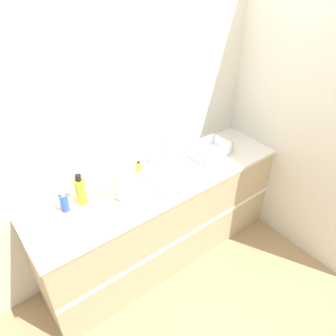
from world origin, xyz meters
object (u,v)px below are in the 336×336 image
(dish_rack, at_px, (209,151))
(soap_dispenser, at_px, (139,167))
(sink, at_px, (173,173))
(paper_towel_roll, at_px, (122,185))
(bottle_yellow, at_px, (81,191))
(bottle_blue, at_px, (64,202))

(dish_rack, relative_size, soap_dispenser, 3.47)
(sink, xyz_separation_m, soap_dispenser, (-0.20, 0.22, 0.03))
(paper_towel_roll, bearing_deg, bottle_yellow, 154.96)
(sink, relative_size, paper_towel_roll, 1.97)
(sink, bearing_deg, dish_rack, 5.89)
(sink, height_order, bottle_yellow, bottle_yellow)
(dish_rack, distance_m, bottle_blue, 1.39)
(paper_towel_roll, xyz_separation_m, dish_rack, (0.96, 0.03, -0.08))
(dish_rack, bearing_deg, bottle_yellow, 175.37)
(bottle_yellow, xyz_separation_m, soap_dispenser, (0.57, 0.08, -0.07))
(dish_rack, xyz_separation_m, soap_dispenser, (-0.67, 0.18, 0.01))
(bottle_yellow, bearing_deg, paper_towel_roll, -25.04)
(paper_towel_roll, bearing_deg, sink, -1.99)
(dish_rack, bearing_deg, sink, -174.11)
(sink, xyz_separation_m, bottle_yellow, (-0.77, 0.15, 0.10))
(sink, xyz_separation_m, paper_towel_roll, (-0.49, 0.02, 0.10))
(paper_towel_roll, relative_size, bottle_blue, 1.34)
(sink, xyz_separation_m, bottle_blue, (-0.91, 0.14, 0.06))
(paper_towel_roll, distance_m, dish_rack, 0.96)
(paper_towel_roll, relative_size, soap_dispenser, 2.25)
(bottle_yellow, height_order, soap_dispenser, bottle_yellow)
(bottle_blue, bearing_deg, soap_dispenser, 6.42)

